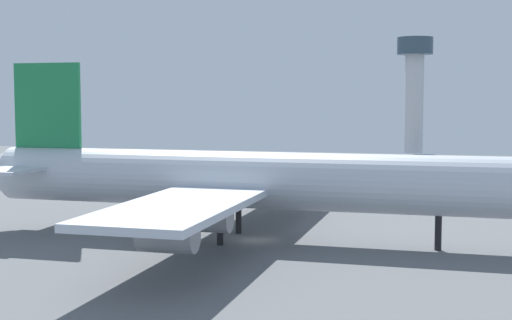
{
  "coord_description": "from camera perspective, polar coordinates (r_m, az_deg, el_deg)",
  "views": [
    {
      "loc": [
        20.58,
        -75.03,
        15.45
      ],
      "look_at": [
        0.0,
        0.0,
        8.9
      ],
      "focal_mm": 50.23,
      "sensor_mm": 36.0,
      "label": 1
    }
  ],
  "objects": [
    {
      "name": "ground_plane",
      "position": [
        79.32,
        0.0,
        -6.42
      ],
      "size": [
        265.92,
        265.92,
        0.0
      ],
      "primitive_type": "plane",
      "color": "slate"
    },
    {
      "name": "cargo_airplane",
      "position": [
        78.39,
        -0.22,
        -1.68
      ],
      "size": [
        66.48,
        55.24,
        19.78
      ],
      "color": "silver",
      "rests_on": "ground_plane"
    },
    {
      "name": "fuel_truck",
      "position": [
        111.5,
        11.85,
        -2.7
      ],
      "size": [
        3.65,
        5.26,
        2.05
      ],
      "color": "silver",
      "rests_on": "ground_plane"
    },
    {
      "name": "control_tower",
      "position": [
        213.49,
        12.5,
        6.1
      ],
      "size": [
        10.28,
        10.28,
        33.44
      ],
      "color": "silver",
      "rests_on": "ground_plane"
    }
  ]
}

